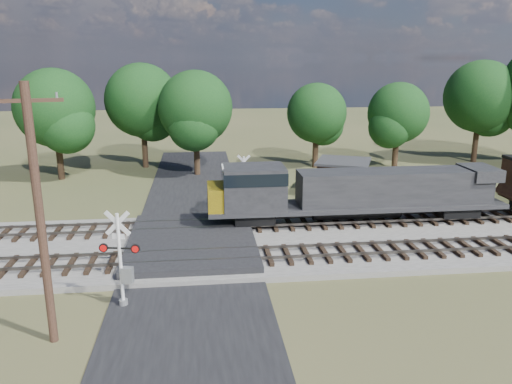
{
  "coord_description": "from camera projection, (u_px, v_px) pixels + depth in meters",
  "views": [
    {
      "loc": [
        0.61,
        -26.03,
        10.34
      ],
      "look_at": [
        3.79,
        2.0,
        2.75
      ],
      "focal_mm": 35.0,
      "sensor_mm": 36.0,
      "label": 1
    }
  ],
  "objects": [
    {
      "name": "ground",
      "position": [
        192.0,
        251.0,
        27.6
      ],
      "size": [
        160.0,
        160.0,
        0.0
      ],
      "primitive_type": "plane",
      "color": "#3C4625",
      "rests_on": "ground"
    },
    {
      "name": "crossing_signal_far",
      "position": [
        243.0,
        185.0,
        35.6
      ],
      "size": [
        1.51,
        0.38,
        3.78
      ],
      "rotation": [
        0.0,
        0.0,
        2.97
      ],
      "color": "silver",
      "rests_on": "ground"
    },
    {
      "name": "crossing_panel",
      "position": [
        192.0,
        243.0,
        28.0
      ],
      "size": [
        7.0,
        9.0,
        0.62
      ],
      "primitive_type": "cube",
      "color": "#262628",
      "rests_on": "ground"
    },
    {
      "name": "treeline",
      "position": [
        313.0,
        100.0,
        46.13
      ],
      "size": [
        81.44,
        11.97,
        11.99
      ],
      "color": "black",
      "rests_on": "ground"
    },
    {
      "name": "crossing_signal_near",
      "position": [
        123.0,
        268.0,
        21.01
      ],
      "size": [
        1.73,
        0.46,
        4.32
      ],
      "rotation": [
        0.0,
        0.0,
        -0.19
      ],
      "color": "silver",
      "rests_on": "ground"
    },
    {
      "name": "equipment_shed",
      "position": [
        343.0,
        177.0,
        38.92
      ],
      "size": [
        5.17,
        5.17,
        2.69
      ],
      "rotation": [
        0.0,
        0.0,
        -0.4
      ],
      "color": "#41271C",
      "rests_on": "ground"
    },
    {
      "name": "ballast_bed",
      "position": [
        364.0,
        238.0,
        29.12
      ],
      "size": [
        140.0,
        10.0,
        0.3
      ],
      "primitive_type": "cube",
      "color": "gray",
      "rests_on": "ground"
    },
    {
      "name": "utility_pole",
      "position": [
        39.0,
        212.0,
        17.54
      ],
      "size": [
        2.33,
        0.59,
        9.62
      ],
      "rotation": [
        0.0,
        0.0,
        0.2
      ],
      "color": "#332017",
      "rests_on": "ground"
    },
    {
      "name": "track_near",
      "position": [
        252.0,
        256.0,
        25.91
      ],
      "size": [
        140.0,
        2.6,
        0.33
      ],
      "color": "black",
      "rests_on": "ballast_bed"
    },
    {
      "name": "track_far",
      "position": [
        243.0,
        225.0,
        30.71
      ],
      "size": [
        140.0,
        2.6,
        0.33
      ],
      "color": "black",
      "rests_on": "ballast_bed"
    },
    {
      "name": "road",
      "position": [
        192.0,
        251.0,
        27.59
      ],
      "size": [
        7.0,
        60.0,
        0.08
      ],
      "primitive_type": "cube",
      "color": "black",
      "rests_on": "ground"
    }
  ]
}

